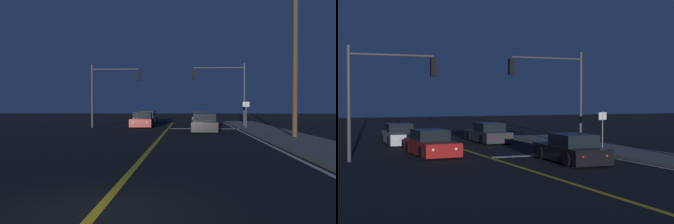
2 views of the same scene
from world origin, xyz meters
TOP-DOWN VIEW (x-y plane):
  - ground_plane at (0.00, 0.00)m, footprint 160.00×160.00m
  - sidewalk_right at (7.48, 12.43)m, footprint 3.20×44.74m
  - lane_line_center at (0.00, 12.43)m, footprint 0.20×42.26m
  - lane_line_edge_right at (5.63, 12.43)m, footprint 0.16×42.26m
  - stop_bar at (2.94, 23.36)m, footprint 5.88×0.50m
  - car_mid_block_silver at (-2.80, 32.55)m, footprint 1.99×4.72m
  - car_lead_oncoming_charcoal at (3.02, 31.64)m, footprint 1.95×4.75m
  - car_side_waiting_red at (-2.43, 25.57)m, footprint 2.10×4.69m
  - car_far_approaching_black at (2.90, 20.17)m, footprint 2.11×4.76m
  - traffic_signal_near_right at (4.96, 25.66)m, footprint 4.72×0.28m
  - traffic_signal_far_left at (-5.10, 24.26)m, footprint 4.29×0.28m
  - utility_pole_right at (7.78, 14.49)m, footprint 1.44×0.29m
  - street_sign_corner at (6.38, 22.86)m, footprint 0.55×0.14m

SIDE VIEW (x-z plane):
  - ground_plane at x=0.00m, z-range 0.00..0.00m
  - lane_line_center at x=0.00m, z-range 0.00..0.01m
  - lane_line_edge_right at x=5.63m, z-range 0.00..0.01m
  - stop_bar at x=2.94m, z-range 0.00..0.01m
  - sidewalk_right at x=7.48m, z-range 0.00..0.15m
  - car_mid_block_silver at x=-2.80m, z-range -0.09..1.25m
  - car_lead_oncoming_charcoal at x=3.02m, z-range -0.09..1.25m
  - car_side_waiting_red at x=-2.43m, z-range -0.09..1.25m
  - car_far_approaching_black at x=2.90m, z-range -0.09..1.25m
  - street_sign_corner at x=6.38m, z-range 0.40..2.68m
  - traffic_signal_far_left at x=-5.10m, z-range 0.95..6.43m
  - traffic_signal_near_right at x=4.96m, z-range 1.01..6.72m
  - utility_pole_right at x=7.78m, z-range 0.18..9.92m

